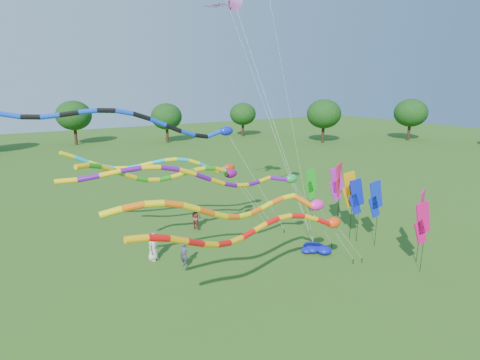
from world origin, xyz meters
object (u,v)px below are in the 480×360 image
blue_nylon_heap (313,249)px  person_c (196,218)px  person_a (153,246)px  person_b (184,255)px  tube_kite_red (273,228)px  tube_kite_orange (256,207)px

blue_nylon_heap → person_c: bearing=120.3°
blue_nylon_heap → person_a: 9.85m
blue_nylon_heap → person_b: (-7.70, 2.31, 0.53)m
person_a → person_b: bearing=-96.4°
tube_kite_red → person_a: tube_kite_red is taller
tube_kite_orange → person_c: bearing=76.2°
tube_kite_orange → person_a: (-2.60, 7.11, -3.98)m
person_b → tube_kite_orange: bearing=-6.2°
tube_kite_orange → blue_nylon_heap: tube_kite_orange is taller
tube_kite_orange → person_c: 11.48m
tube_kite_red → person_b: bearing=101.0°
person_b → person_c: 6.21m
blue_nylon_heap → tube_kite_red: bearing=-148.1°
tube_kite_red → person_c: tube_kite_red is taller
tube_kite_orange → blue_nylon_heap: (6.31, 2.98, -4.63)m
blue_nylon_heap → person_a: person_a is taller
person_b → person_c: bearing=127.7°
person_c → blue_nylon_heap: bearing=-167.4°
blue_nylon_heap → person_b: person_b is taller
tube_kite_red → person_b: size_ratio=9.16×
blue_nylon_heap → person_a: size_ratio=0.99×
person_b → tube_kite_red: bearing=-2.1°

